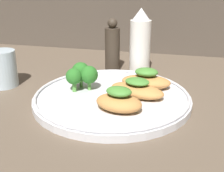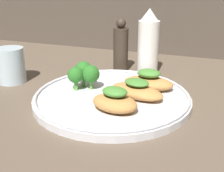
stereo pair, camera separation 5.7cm
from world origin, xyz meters
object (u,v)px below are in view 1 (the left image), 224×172
(sauce_bottle, at_px, (140,43))
(drinking_glass, at_px, (2,69))
(pepper_grinder, at_px, (112,48))
(plate, at_px, (112,97))
(broccoli_bunch, at_px, (82,74))

(sauce_bottle, bearing_deg, drinking_glass, -148.59)
(sauce_bottle, distance_m, pepper_grinder, 0.08)
(plate, relative_size, broccoli_bunch, 4.88)
(plate, relative_size, pepper_grinder, 2.25)
(pepper_grinder, bearing_deg, plate, -75.86)
(plate, height_order, drinking_glass, drinking_glass)
(sauce_bottle, xyz_separation_m, drinking_glass, (-0.29, -0.18, -0.04))
(plate, xyz_separation_m, pepper_grinder, (-0.05, 0.20, 0.05))
(broccoli_bunch, relative_size, sauce_bottle, 0.39)
(broccoli_bunch, relative_size, drinking_glass, 0.77)
(plate, xyz_separation_m, drinking_glass, (-0.27, 0.03, 0.03))
(broccoli_bunch, height_order, pepper_grinder, pepper_grinder)
(broccoli_bunch, bearing_deg, sauce_bottle, 63.65)
(plate, height_order, sauce_bottle, sauce_bottle)
(plate, height_order, broccoli_bunch, broccoli_bunch)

